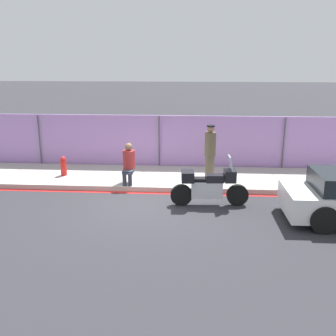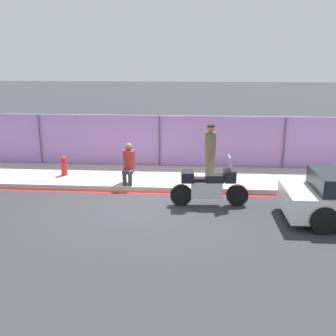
{
  "view_description": "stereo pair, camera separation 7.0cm",
  "coord_description": "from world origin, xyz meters",
  "px_view_note": "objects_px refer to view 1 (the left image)",
  "views": [
    {
      "loc": [
        1.33,
        -11.02,
        4.24
      ],
      "look_at": [
        0.51,
        1.12,
        0.79
      ],
      "focal_mm": 42.0,
      "sensor_mm": 36.0,
      "label": 1
    },
    {
      "loc": [
        1.4,
        -11.01,
        4.24
      ],
      "look_at": [
        0.51,
        1.12,
        0.79
      ],
      "focal_mm": 42.0,
      "sensor_mm": 36.0,
      "label": 2
    }
  ],
  "objects_px": {
    "motorcycle": "(209,186)",
    "officer_standing": "(210,152)",
    "person_seated_on_curb": "(129,161)",
    "fire_hydrant": "(63,166)"
  },
  "relations": [
    {
      "from": "motorcycle",
      "to": "officer_standing",
      "type": "bearing_deg",
      "value": 83.75
    },
    {
      "from": "motorcycle",
      "to": "officer_standing",
      "type": "relative_size",
      "value": 1.22
    },
    {
      "from": "motorcycle",
      "to": "person_seated_on_curb",
      "type": "distance_m",
      "value": 3.03
    },
    {
      "from": "person_seated_on_curb",
      "to": "fire_hydrant",
      "type": "distance_m",
      "value": 2.58
    },
    {
      "from": "officer_standing",
      "to": "fire_hydrant",
      "type": "relative_size",
      "value": 2.74
    },
    {
      "from": "motorcycle",
      "to": "person_seated_on_curb",
      "type": "relative_size",
      "value": 1.71
    },
    {
      "from": "person_seated_on_curb",
      "to": "fire_hydrant",
      "type": "relative_size",
      "value": 1.96
    },
    {
      "from": "person_seated_on_curb",
      "to": "fire_hydrant",
      "type": "height_order",
      "value": "person_seated_on_curb"
    },
    {
      "from": "motorcycle",
      "to": "fire_hydrant",
      "type": "distance_m",
      "value": 5.53
    },
    {
      "from": "person_seated_on_curb",
      "to": "fire_hydrant",
      "type": "bearing_deg",
      "value": 164.59
    }
  ]
}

